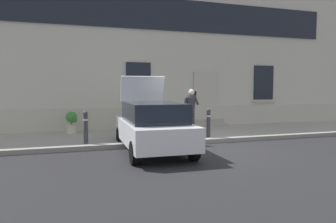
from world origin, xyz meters
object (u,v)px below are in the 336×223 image
hatchback_car_white (153,126)px  bollard_far_left (86,126)px  bollard_near_person (208,122)px  person_on_phone (190,109)px  planter_cream (72,122)px  planter_charcoal (135,120)px

hatchback_car_white → bollard_far_left: bearing=147.0°
bollard_near_person → person_on_phone: size_ratio=0.60×
hatchback_car_white → planter_cream: (-2.29, 3.76, -0.19)m
hatchback_car_white → bollard_far_left: hatchback_car_white is taller
bollard_near_person → planter_cream: bearing=151.7°
hatchback_car_white → bollard_near_person: size_ratio=3.93×
planter_charcoal → bollard_near_person: bearing=-49.6°
bollard_far_left → person_on_phone: 3.87m
planter_charcoal → bollard_far_left: bearing=-130.0°
hatchback_car_white → bollard_near_person: (2.42, 1.22, -0.09)m
hatchback_car_white → planter_charcoal: (0.25, 3.77, -0.19)m
hatchback_car_white → bollard_near_person: 2.71m
hatchback_car_white → person_on_phone: bearing=42.2°
hatchback_car_white → planter_cream: size_ratio=4.78×
hatchback_car_white → planter_cream: 4.41m
bollard_far_left → planter_charcoal: 3.33m
planter_cream → planter_charcoal: 2.55m
bollard_near_person → person_on_phone: (-0.50, 0.51, 0.43)m
bollard_near_person → person_on_phone: person_on_phone is taller
bollard_far_left → planter_cream: bollard_far_left is taller
bollard_near_person → planter_charcoal: bollard_near_person is taller
planter_cream → planter_charcoal: same height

